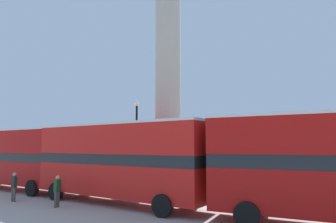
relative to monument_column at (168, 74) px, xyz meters
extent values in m
plane|color=#ADA89E|center=(0.00, 0.00, -8.54)|extent=(200.00, 200.00, 0.00)
cube|color=#A39E8E|center=(0.00, 0.00, -7.96)|extent=(4.52, 4.52, 1.16)
cube|color=#A39E8E|center=(0.00, 0.00, -6.80)|extent=(3.25, 3.25, 1.16)
cube|color=#A39E8E|center=(0.00, 0.00, -5.64)|extent=(1.99, 1.99, 1.16)
cylinder|color=#A39E8E|center=(0.00, 0.00, 3.34)|extent=(1.94, 1.94, 16.78)
cylinder|color=black|center=(7.71, -5.14, -8.04)|extent=(1.02, 0.39, 1.00)
cylinder|color=black|center=(7.93, -7.55, -8.04)|extent=(1.02, 0.39, 1.00)
cube|color=#A80F0C|center=(-9.46, -5.78, -7.26)|extent=(11.12, 2.69, 1.55)
cube|color=black|center=(-9.46, -5.78, -6.21)|extent=(11.12, 2.64, 0.55)
cube|color=#A80F0C|center=(-9.46, -5.78, -5.16)|extent=(11.12, 2.69, 1.56)
cube|color=silver|center=(-9.46, -5.78, -4.32)|extent=(11.12, 2.69, 0.12)
cylinder|color=black|center=(-5.56, -4.65, -8.04)|extent=(1.01, 0.32, 1.00)
cylinder|color=black|center=(-5.61, -7.09, -8.04)|extent=(1.01, 0.32, 1.00)
cylinder|color=black|center=(-13.31, -4.47, -8.04)|extent=(1.01, 0.32, 1.00)
cube|color=red|center=(0.58, -6.25, -7.23)|extent=(10.79, 3.02, 1.62)
cube|color=black|center=(0.58, -6.25, -6.15)|extent=(10.78, 2.97, 0.55)
cube|color=red|center=(0.58, -6.25, -5.11)|extent=(10.79, 3.02, 1.53)
cube|color=silver|center=(0.58, -6.25, -4.28)|extent=(10.79, 3.02, 0.12)
cylinder|color=black|center=(4.38, -5.25, -8.04)|extent=(1.02, 0.36, 1.00)
cylinder|color=black|center=(4.24, -7.67, -8.04)|extent=(1.02, 0.36, 1.00)
cylinder|color=black|center=(-3.08, -4.83, -8.04)|extent=(1.02, 0.36, 1.00)
cylinder|color=black|center=(-3.21, -7.25, -8.04)|extent=(1.02, 0.36, 1.00)
cylinder|color=black|center=(-0.83, -2.80, -8.34)|extent=(0.31, 0.31, 0.40)
cylinder|color=black|center=(-0.83, -2.80, -5.64)|extent=(0.14, 0.14, 5.80)
sphere|color=white|center=(-0.83, -2.80, -2.55)|extent=(0.39, 0.39, 0.39)
cylinder|color=#4C473D|center=(-4.80, -8.75, -8.15)|extent=(0.14, 0.14, 0.78)
cylinder|color=#4C473D|center=(-5.03, -8.70, -8.15)|extent=(0.14, 0.14, 0.78)
cube|color=black|center=(-4.91, -8.73, -7.46)|extent=(0.45, 0.25, 0.61)
sphere|color=tan|center=(-4.91, -8.73, -7.04)|extent=(0.21, 0.21, 0.21)
cylinder|color=#4C473D|center=(-1.54, -8.46, -8.16)|extent=(0.14, 0.14, 0.77)
cylinder|color=#4C473D|center=(-1.47, -8.67, -8.16)|extent=(0.14, 0.14, 0.77)
cube|color=#1E4C28|center=(-1.51, -8.56, -7.47)|extent=(0.29, 0.45, 0.61)
sphere|color=tan|center=(-1.51, -8.56, -7.06)|extent=(0.21, 0.21, 0.21)
camera|label=1|loc=(11.29, -19.12, -5.46)|focal=32.00mm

